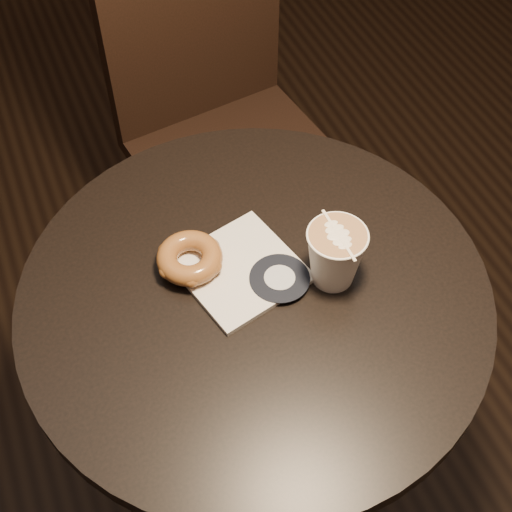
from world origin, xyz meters
The scene contains 5 objects.
cafe_table centered at (0.00, 0.00, 0.55)m, with size 0.70×0.70×0.75m.
chair centered at (0.17, 0.62, 0.58)m, with size 0.46×0.46×1.04m.
pastry_bag centered at (-0.01, 0.04, 0.75)m, with size 0.16×0.16×0.01m, color silver.
doughnut centered at (-0.07, 0.07, 0.77)m, with size 0.10×0.10×0.03m, color brown.
latte_cup centered at (0.11, -0.02, 0.80)m, with size 0.09×0.09×0.10m, color white, non-canonical shape.
Camera 1 is at (-0.23, -0.56, 1.60)m, focal length 50.00 mm.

